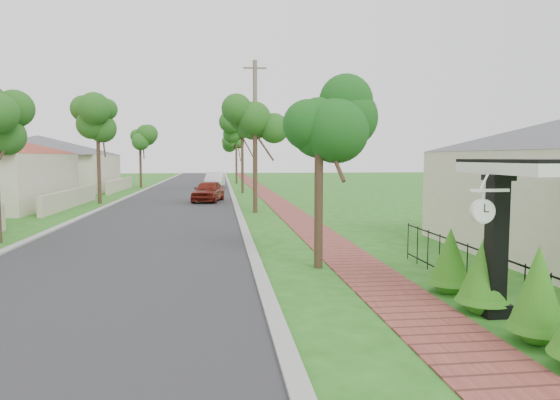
{
  "coord_description": "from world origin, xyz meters",
  "views": [
    {
      "loc": [
        -0.28,
        -9.15,
        2.82
      ],
      "look_at": [
        1.56,
        6.01,
        1.5
      ],
      "focal_mm": 32.0,
      "sensor_mm": 36.0,
      "label": 1
    }
  ],
  "objects": [
    {
      "name": "porch_post",
      "position": [
        4.55,
        -1.0,
        1.12
      ],
      "size": [
        0.48,
        0.48,
        2.52
      ],
      "color": "black",
      "rests_on": "ground"
    },
    {
      "name": "parked_car_red",
      "position": [
        -1.0,
        22.54,
        0.67
      ],
      "size": [
        2.3,
        4.14,
        1.33
      ],
      "primitive_type": "imported",
      "rotation": [
        0.0,
        0.0,
        -0.19
      ],
      "color": "maroon",
      "rests_on": "ground"
    },
    {
      "name": "picket_fence",
      "position": [
        4.9,
        -0.0,
        0.53
      ],
      "size": [
        0.03,
        8.02,
        1.0
      ],
      "color": "black",
      "rests_on": "ground"
    },
    {
      "name": "near_tree",
      "position": [
        2.2,
        3.17,
        3.88
      ],
      "size": [
        1.9,
        1.9,
        4.89
      ],
      "color": "#382619",
      "rests_on": "ground"
    },
    {
      "name": "parked_car_white",
      "position": [
        -0.71,
        36.75,
        0.72
      ],
      "size": [
        1.85,
        4.47,
        1.44
      ],
      "primitive_type": "imported",
      "rotation": [
        0.0,
        0.0,
        -0.08
      ],
      "color": "white",
      "rests_on": "ground"
    },
    {
      "name": "utility_pole",
      "position": [
        1.6,
        17.23,
        3.98
      ],
      "size": [
        1.2,
        0.24,
        7.84
      ],
      "color": "#716158",
      "rests_on": "ground"
    },
    {
      "name": "kerb_left",
      "position": [
        -6.65,
        20.0,
        0.0
      ],
      "size": [
        0.3,
        120.0,
        0.1
      ],
      "primitive_type": "cube",
      "color": "#9E9E99",
      "rests_on": "ground"
    },
    {
      "name": "hedge_row",
      "position": [
        4.45,
        -1.58,
        0.71
      ],
      "size": [
        0.86,
        4.72,
        1.71
      ],
      "color": "#246514",
      "rests_on": "ground"
    },
    {
      "name": "kerb_right",
      "position": [
        0.65,
        20.0,
        0.0
      ],
      "size": [
        0.3,
        120.0,
        0.1
      ],
      "primitive_type": "cube",
      "color": "#9E9E99",
      "rests_on": "ground"
    },
    {
      "name": "street_trees",
      "position": [
        -2.87,
        26.84,
        4.54
      ],
      "size": [
        10.7,
        37.65,
        5.89
      ],
      "color": "#382619",
      "rests_on": "ground"
    },
    {
      "name": "sidewalk",
      "position": [
        3.25,
        20.0,
        0.0
      ],
      "size": [
        1.5,
        120.0,
        0.03
      ],
      "primitive_type": "cube",
      "color": "#984A3C",
      "rests_on": "ground"
    },
    {
      "name": "road",
      "position": [
        -3.0,
        20.0,
        0.0
      ],
      "size": [
        7.0,
        120.0,
        0.02
      ],
      "primitive_type": "cube",
      "color": "#28282B",
      "rests_on": "ground"
    },
    {
      "name": "station_clock",
      "position": [
        4.06,
        -1.4,
        1.95
      ],
      "size": [
        0.68,
        0.13,
        0.58
      ],
      "color": "white",
      "rests_on": "ground"
    },
    {
      "name": "far_house_grey",
      "position": [
        -14.97,
        34.0,
        2.34
      ],
      "size": [
        15.56,
        15.56,
        4.6
      ],
      "color": "beige",
      "rests_on": "ground"
    },
    {
      "name": "ground",
      "position": [
        0.0,
        0.0,
        0.0
      ],
      "size": [
        160.0,
        160.0,
        0.0
      ],
      "primitive_type": "plane",
      "color": "#236217",
      "rests_on": "ground"
    }
  ]
}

